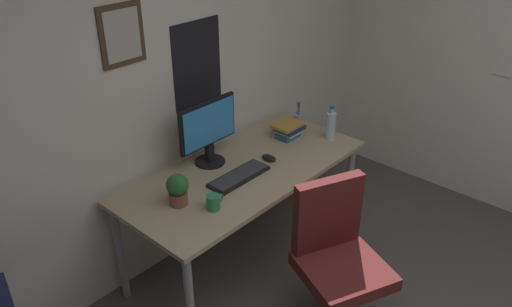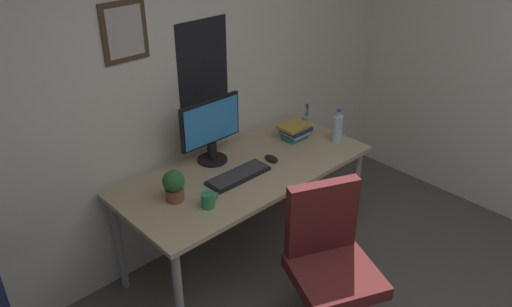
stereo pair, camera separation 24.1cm
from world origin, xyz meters
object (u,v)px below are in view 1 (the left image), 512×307
keyboard (239,176)px  computer_mouse (269,158)px  pen_cup (298,119)px  water_bottle (331,125)px  book_stack_left (288,129)px  coffee_mug_near (214,202)px  potted_plant (177,189)px  monitor (208,130)px  office_chair (337,253)px

keyboard → computer_mouse: bearing=1.5°
pen_cup → water_bottle: bearing=-92.7°
keyboard → pen_cup: pen_cup is taller
water_bottle → book_stack_left: 0.30m
computer_mouse → coffee_mug_near: (-0.64, -0.13, 0.03)m
coffee_mug_near → potted_plant: (-0.10, 0.19, 0.06)m
monitor → coffee_mug_near: monitor is taller
monitor → pen_cup: (0.84, -0.09, -0.19)m
monitor → computer_mouse: bearing=-43.9°
keyboard → potted_plant: potted_plant is taller
pen_cup → monitor: bearing=174.1°
monitor → keyboard: monitor is taller
keyboard → water_bottle: bearing=-7.6°
water_bottle → office_chair: bearing=-142.3°
water_bottle → book_stack_left: bearing=126.8°
water_bottle → pen_cup: bearing=87.3°
coffee_mug_near → office_chair: bearing=-58.5°
monitor → coffee_mug_near: size_ratio=3.92×
coffee_mug_near → book_stack_left: book_stack_left is taller
office_chair → keyboard: size_ratio=2.21×
office_chair → potted_plant: size_ratio=4.87×
coffee_mug_near → potted_plant: size_ratio=0.60×
monitor → book_stack_left: monitor is taller
computer_mouse → water_bottle: bearing=-12.6°
keyboard → potted_plant: 0.45m
office_chair → computer_mouse: 0.82m
potted_plant → book_stack_left: (1.10, 0.07, -0.04)m
pen_cup → potted_plant: bearing=-174.2°
water_bottle → potted_plant: bearing=172.1°
office_chair → pen_cup: office_chair is taller
computer_mouse → potted_plant: potted_plant is taller
monitor → book_stack_left: bearing=-13.4°
office_chair → computer_mouse: bearing=70.2°
potted_plant → book_stack_left: size_ratio=0.92×
coffee_mug_near → computer_mouse: bearing=11.8°
potted_plant → book_stack_left: 1.10m
monitor → computer_mouse: size_ratio=4.18×
monitor → water_bottle: 0.92m
keyboard → computer_mouse: 0.30m
coffee_mug_near → pen_cup: (1.19, 0.32, 0.01)m
monitor → water_bottle: monitor is taller
computer_mouse → pen_cup: bearing=18.8°
monitor → computer_mouse: monitor is taller
office_chair → keyboard: 0.77m
office_chair → coffee_mug_near: (-0.37, 0.61, 0.26)m
keyboard → computer_mouse: (0.30, 0.01, 0.01)m
coffee_mug_near → pen_cup: size_ratio=0.59×
coffee_mug_near → book_stack_left: (0.99, 0.25, 0.01)m
monitor → pen_cup: size_ratio=2.30×
monitor → coffee_mug_near: bearing=-130.9°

